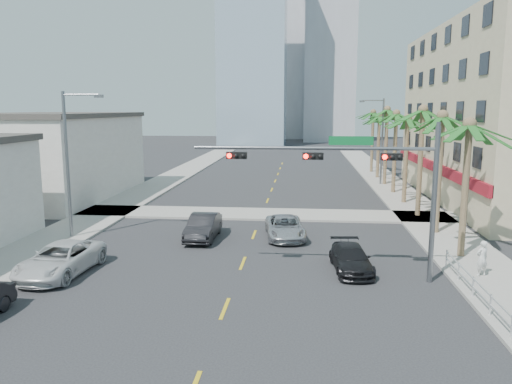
# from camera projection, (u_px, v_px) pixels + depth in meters

# --- Properties ---
(ground) EXTENTS (260.00, 260.00, 0.00)m
(ground) POSITION_uv_depth(u_px,v_px,m) (206.00, 357.00, 16.22)
(ground) COLOR #262628
(ground) RESTS_ON ground
(sidewalk_right) EXTENTS (4.00, 120.00, 0.15)m
(sidewalk_right) POSITION_uv_depth(u_px,v_px,m) (431.00, 223.00, 34.73)
(sidewalk_right) COLOR gray
(sidewalk_right) RESTS_ON ground
(sidewalk_left) EXTENTS (4.00, 120.00, 0.15)m
(sidewalk_left) POSITION_uv_depth(u_px,v_px,m) (98.00, 216.00, 36.96)
(sidewalk_left) COLOR gray
(sidewalk_left) RESTS_ON ground
(sidewalk_cross) EXTENTS (80.00, 4.00, 0.15)m
(sidewalk_cross) POSITION_uv_depth(u_px,v_px,m) (262.00, 214.00, 37.81)
(sidewalk_cross) COLOR gray
(sidewalk_cross) RESTS_ON ground
(building_left_far) EXTENTS (11.00, 18.00, 7.20)m
(building_left_far) POSITION_uv_depth(u_px,v_px,m) (52.00, 158.00, 44.93)
(building_left_far) COLOR beige
(building_left_far) RESTS_ON ground
(tower_far_left) EXTENTS (14.00, 14.00, 48.00)m
(tower_far_left) POSITION_uv_depth(u_px,v_px,m) (253.00, 32.00, 106.26)
(tower_far_left) COLOR #99B2C6
(tower_far_left) RESTS_ON ground
(tower_far_right) EXTENTS (12.00, 12.00, 60.00)m
(tower_far_right) POSITION_uv_depth(u_px,v_px,m) (330.00, 15.00, 118.41)
(tower_far_right) COLOR #ADADB2
(tower_far_right) RESTS_ON ground
(tower_far_center) EXTENTS (16.00, 16.00, 42.00)m
(tower_far_center) POSITION_uv_depth(u_px,v_px,m) (282.00, 60.00, 135.74)
(tower_far_center) COLOR #ADADB2
(tower_far_center) RESTS_ON ground
(traffic_signal_mast) EXTENTS (11.12, 0.54, 7.20)m
(traffic_signal_mast) POSITION_uv_depth(u_px,v_px,m) (363.00, 174.00, 22.65)
(traffic_signal_mast) COLOR slate
(traffic_signal_mast) RESTS_ON ground
(palm_tree_0) EXTENTS (4.80, 4.80, 7.80)m
(palm_tree_0) POSITION_uv_depth(u_px,v_px,m) (470.00, 126.00, 25.75)
(palm_tree_0) COLOR brown
(palm_tree_0) RESTS_ON ground
(palm_tree_1) EXTENTS (4.80, 4.80, 8.16)m
(palm_tree_1) POSITION_uv_depth(u_px,v_px,m) (442.00, 118.00, 30.79)
(palm_tree_1) COLOR brown
(palm_tree_1) RESTS_ON ground
(palm_tree_2) EXTENTS (4.80, 4.80, 8.52)m
(palm_tree_2) POSITION_uv_depth(u_px,v_px,m) (423.00, 111.00, 35.84)
(palm_tree_2) COLOR brown
(palm_tree_2) RESTS_ON ground
(palm_tree_3) EXTENTS (4.80, 4.80, 7.80)m
(palm_tree_3) POSITION_uv_depth(u_px,v_px,m) (408.00, 120.00, 41.06)
(palm_tree_3) COLOR brown
(palm_tree_3) RESTS_ON ground
(palm_tree_4) EXTENTS (4.80, 4.80, 8.16)m
(palm_tree_4) POSITION_uv_depth(u_px,v_px,m) (396.00, 114.00, 46.11)
(palm_tree_4) COLOR brown
(palm_tree_4) RESTS_ON ground
(palm_tree_5) EXTENTS (4.80, 4.80, 8.52)m
(palm_tree_5) POSITION_uv_depth(u_px,v_px,m) (387.00, 110.00, 51.16)
(palm_tree_5) COLOR brown
(palm_tree_5) RESTS_ON ground
(palm_tree_6) EXTENTS (4.80, 4.80, 7.80)m
(palm_tree_6) POSITION_uv_depth(u_px,v_px,m) (380.00, 116.00, 56.38)
(palm_tree_6) COLOR brown
(palm_tree_6) RESTS_ON ground
(palm_tree_7) EXTENTS (4.80, 4.80, 8.16)m
(palm_tree_7) POSITION_uv_depth(u_px,v_px,m) (373.00, 113.00, 61.43)
(palm_tree_7) COLOR brown
(palm_tree_7) RESTS_ON ground
(streetlight_left) EXTENTS (2.55, 0.25, 9.00)m
(streetlight_left) POSITION_uv_depth(u_px,v_px,m) (70.00, 157.00, 30.15)
(streetlight_left) COLOR slate
(streetlight_left) RESTS_ON ground
(streetlight_right) EXTENTS (2.55, 0.25, 9.00)m
(streetlight_right) POSITION_uv_depth(u_px,v_px,m) (380.00, 137.00, 51.67)
(streetlight_right) COLOR slate
(streetlight_right) RESTS_ON ground
(guardrail) EXTENTS (0.08, 8.08, 1.00)m
(guardrail) POSITION_uv_depth(u_px,v_px,m) (473.00, 284.00, 21.04)
(guardrail) COLOR silver
(guardrail) RESTS_ON ground
(car_parked_far) EXTENTS (2.90, 5.61, 1.51)m
(car_parked_far) POSITION_uv_depth(u_px,v_px,m) (60.00, 259.00, 24.18)
(car_parked_far) COLOR silver
(car_parked_far) RESTS_ON ground
(car_lane_left) EXTENTS (1.65, 4.65, 1.53)m
(car_lane_left) POSITION_uv_depth(u_px,v_px,m) (203.00, 227.00, 30.81)
(car_lane_left) COLOR black
(car_lane_left) RESTS_ON ground
(car_lane_center) EXTENTS (2.86, 5.14, 1.36)m
(car_lane_center) POSITION_uv_depth(u_px,v_px,m) (285.00, 227.00, 31.02)
(car_lane_center) COLOR #B9B9BE
(car_lane_center) RESTS_ON ground
(car_lane_right) EXTENTS (2.13, 4.46, 1.25)m
(car_lane_right) POSITION_uv_depth(u_px,v_px,m) (351.00, 259.00, 24.74)
(car_lane_right) COLOR black
(car_lane_right) RESTS_ON ground
(pedestrian) EXTENTS (0.74, 0.62, 1.72)m
(pedestrian) POSITION_uv_depth(u_px,v_px,m) (482.00, 258.00, 23.51)
(pedestrian) COLOR silver
(pedestrian) RESTS_ON sidewalk_right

